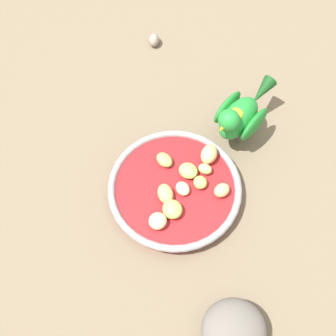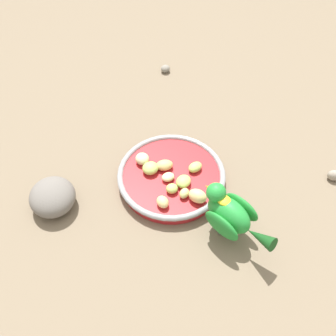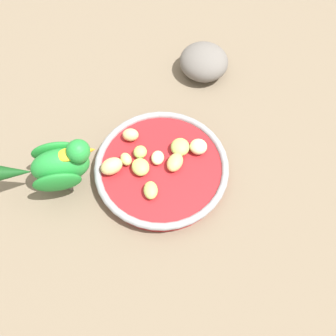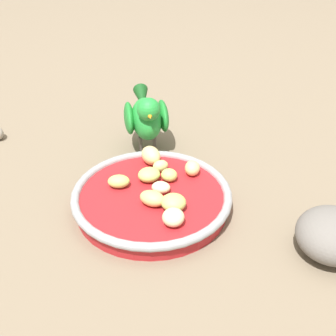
{
  "view_description": "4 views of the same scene",
  "coord_description": "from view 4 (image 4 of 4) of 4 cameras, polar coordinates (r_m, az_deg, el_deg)",
  "views": [
    {
      "loc": [
        -0.13,
        -0.3,
        0.73
      ],
      "look_at": [
        -0.0,
        0.03,
        0.06
      ],
      "focal_mm": 48.44,
      "sensor_mm": 36.0,
      "label": 1
    },
    {
      "loc": [
        0.52,
        -0.13,
        0.71
      ],
      "look_at": [
        0.01,
        -0.0,
        0.07
      ],
      "focal_mm": 43.87,
      "sensor_mm": 36.0,
      "label": 2
    },
    {
      "loc": [
        -0.12,
        0.33,
        0.64
      ],
      "look_at": [
        -0.02,
        0.02,
        0.05
      ],
      "focal_mm": 43.85,
      "sensor_mm": 36.0,
      "label": 3
    },
    {
      "loc": [
        -0.48,
        -0.21,
        0.42
      ],
      "look_at": [
        0.02,
        -0.01,
        0.06
      ],
      "focal_mm": 48.44,
      "sensor_mm": 36.0,
      "label": 4
    }
  ],
  "objects": [
    {
      "name": "ground_plane",
      "position": [
        0.67,
        -1.22,
        -5.21
      ],
      "size": [
        4.0,
        4.0,
        0.0
      ],
      "primitive_type": "plane",
      "color": "#756651"
    },
    {
      "name": "feeding_bowl",
      "position": [
        0.66,
        -1.88,
        -3.63
      ],
      "size": [
        0.23,
        0.23,
        0.03
      ],
      "color": "#AD1E23",
      "rests_on": "ground_plane"
    },
    {
      "name": "apple_piece_0",
      "position": [
        0.65,
        -0.72,
        -2.5
      ],
      "size": [
        0.03,
        0.03,
        0.02
      ],
      "primitive_type": "ellipsoid",
      "rotation": [
        0.0,
        0.0,
        4.93
      ],
      "color": "beige",
      "rests_on": "feeding_bowl"
    },
    {
      "name": "apple_piece_1",
      "position": [
        0.7,
        -0.96,
        0.25
      ],
      "size": [
        0.03,
        0.03,
        0.02
      ],
      "primitive_type": "ellipsoid",
      "rotation": [
        0.0,
        0.0,
        2.39
      ],
      "color": "#C6D17A",
      "rests_on": "feeding_bowl"
    },
    {
      "name": "apple_piece_2",
      "position": [
        0.68,
        -2.4,
        -0.84
      ],
      "size": [
        0.04,
        0.04,
        0.02
      ],
      "primitive_type": "ellipsoid",
      "rotation": [
        0.0,
        0.0,
        2.25
      ],
      "color": "#B2CC66",
      "rests_on": "feeding_bowl"
    },
    {
      "name": "apple_piece_3",
      "position": [
        0.69,
        3.07,
        -0.01
      ],
      "size": [
        0.03,
        0.03,
        0.02
      ],
      "primitive_type": "ellipsoid",
      "rotation": [
        0.0,
        0.0,
        0.3
      ],
      "color": "#E5C67F",
      "rests_on": "feeding_bowl"
    },
    {
      "name": "apple_piece_4",
      "position": [
        0.67,
        -6.04,
        -1.46
      ],
      "size": [
        0.03,
        0.04,
        0.02
      ],
      "primitive_type": "ellipsoid",
      "rotation": [
        0.0,
        0.0,
        5.12
      ],
      "color": "#B2CC66",
      "rests_on": "feeding_bowl"
    },
    {
      "name": "apple_piece_5",
      "position": [
        0.68,
        0.26,
        -0.91
      ],
      "size": [
        0.02,
        0.03,
        0.02
      ],
      "primitive_type": "ellipsoid",
      "rotation": [
        0.0,
        0.0,
        4.69
      ],
      "color": "#B2CC66",
      "rests_on": "feeding_bowl"
    },
    {
      "name": "apple_piece_6",
      "position": [
        0.63,
        -2.16,
        -3.8
      ],
      "size": [
        0.03,
        0.04,
        0.02
      ],
      "primitive_type": "ellipsoid",
      "rotation": [
        0.0,
        0.0,
        1.49
      ],
      "color": "tan",
      "rests_on": "feeding_bowl"
    },
    {
      "name": "apple_piece_7",
      "position": [
        0.62,
        0.7,
        -4.36
      ],
      "size": [
        0.04,
        0.04,
        0.02
      ],
      "primitive_type": "ellipsoid",
      "rotation": [
        0.0,
        0.0,
        4.97
      ],
      "color": "#B2CC66",
      "rests_on": "feeding_bowl"
    },
    {
      "name": "apple_piece_8",
      "position": [
        0.6,
        0.67,
        -6.22
      ],
      "size": [
        0.03,
        0.03,
        0.02
      ],
      "primitive_type": "ellipsoid",
      "rotation": [
        0.0,
        0.0,
        3.28
      ],
      "color": "beige",
      "rests_on": "feeding_bowl"
    },
    {
      "name": "apple_piece_9",
      "position": [
        0.72,
        -2.15,
        1.59
      ],
      "size": [
        0.05,
        0.05,
        0.03
      ],
      "primitive_type": "ellipsoid",
      "rotation": [
        0.0,
        0.0,
        0.84
      ],
      "color": "#E5C67F",
      "rests_on": "feeding_bowl"
    },
    {
      "name": "parrot",
      "position": [
        0.77,
        -2.75,
        6.59
      ],
      "size": [
        0.15,
        0.11,
        0.12
      ],
      "rotation": [
        0.0,
        0.0,
        -2.61
      ],
      "color": "#59544C",
      "rests_on": "ground_plane"
    },
    {
      "name": "rock_large",
      "position": [
        0.61,
        20.01,
        -7.99
      ],
      "size": [
        0.1,
        0.1,
        0.06
      ],
      "primitive_type": "ellipsoid",
      "rotation": [
        0.0,
        0.0,
        6.22
      ],
      "color": "slate",
      "rests_on": "ground_plane"
    }
  ]
}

